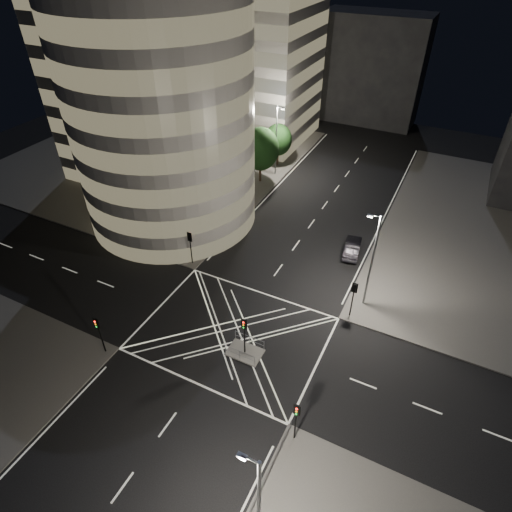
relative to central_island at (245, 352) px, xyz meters
The scene contains 24 objects.
ground 2.50m from the central_island, 143.13° to the left, with size 120.00×120.00×0.00m, color black.
sidewalk_far_left 42.11m from the central_island, 137.41° to the left, with size 42.00×42.00×0.15m, color #595753.
central_island is the anchor object (origin of this frame).
office_tower_curved 32.93m from the central_island, 138.33° to the left, with size 30.00×29.00×27.20m.
office_block_rear 50.90m from the central_island, 118.89° to the left, with size 24.00×16.00×22.00m, color gray.
building_far_end 60.46m from the central_island, 95.76° to the left, with size 18.00×8.00×18.00m, color black.
tree_a 16.99m from the central_island, 139.97° to the left, with size 3.97×3.97×6.92m.
tree_b 21.23m from the central_island, 127.15° to the left, with size 5.28×5.28×7.68m.
tree_c 26.20m from the central_island, 119.05° to the left, with size 3.64×3.64×6.92m.
tree_d 31.51m from the central_island, 113.68° to the left, with size 5.17×5.17×7.81m.
tree_e 36.91m from the central_island, 109.92° to the left, with size 4.11×4.11×6.30m.
traffic_signal_fl 13.91m from the central_island, 142.46° to the left, with size 0.55×0.22×4.00m.
traffic_signal_nl 12.36m from the central_island, 153.86° to the right, with size 0.55×0.22×4.00m.
traffic_signal_fr 11.10m from the central_island, 50.67° to the left, with size 0.55×0.22×4.00m.
traffic_signal_nr 9.08m from the central_island, 37.93° to the right, with size 0.55×0.22×4.00m.
traffic_signal_island 2.84m from the central_island, ahead, with size 0.55×0.22×4.00m.
street_lamp_left_near 18.52m from the central_island, 130.27° to the left, with size 1.25×0.25×10.00m.
street_lamp_left_far 33.95m from the central_island, 109.95° to the left, with size 1.25×0.25×10.00m.
street_lamp_right_far 13.98m from the central_island, 54.70° to the left, with size 1.25×0.25×10.00m.
street_lamp_right_near 15.54m from the central_island, 59.25° to the right, with size 1.25×0.25×10.00m.
railing_near_right 12.39m from the central_island, 59.39° to the right, with size 0.06×11.70×1.10m, color slate.
railing_island_south 1.10m from the central_island, 90.00° to the right, with size 2.80×0.06×1.10m, color slate.
railing_island_north 1.10m from the central_island, 90.00° to the left, with size 2.80×0.06×1.10m, color slate.
sedan 18.43m from the central_island, 76.99° to the left, with size 1.65×4.73×1.56m, color black.
Camera 1 is at (13.59, -22.54, 29.28)m, focal length 30.00 mm.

